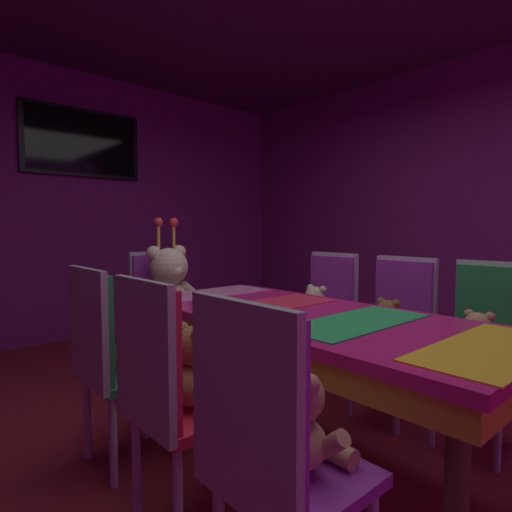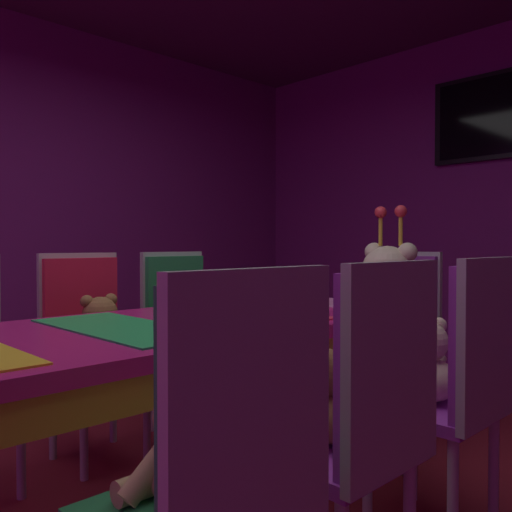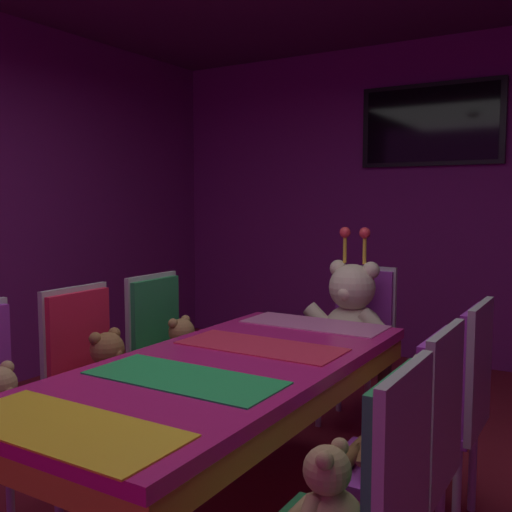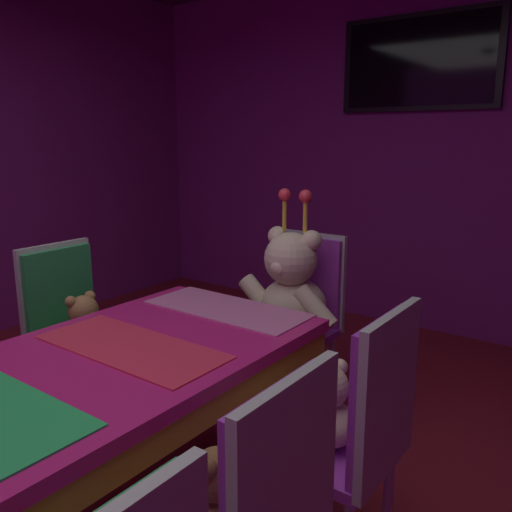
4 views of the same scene
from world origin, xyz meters
name	(u,v)px [view 1 (image 1 of 4)]	position (x,y,z in m)	size (l,w,h in m)	color
ground_plane	(308,454)	(0.00, 0.00, 0.00)	(7.90, 7.90, 0.00)	maroon
wall_back	(81,206)	(0.00, 3.20, 1.40)	(5.20, 0.12, 2.80)	#721E72
wall_right	(500,202)	(2.60, 0.00, 1.40)	(0.12, 6.40, 2.80)	#721E72
banquet_table	(309,330)	(0.00, 0.00, 0.65)	(0.90, 2.02, 0.75)	#C61E72
chair_left_0	(264,439)	(-0.85, -0.58, 0.60)	(0.42, 0.41, 0.98)	purple
teddy_left_0	(300,426)	(-0.70, -0.58, 0.59)	(0.25, 0.32, 0.30)	tan
chair_left_1	(163,380)	(-0.83, 0.00, 0.60)	(0.42, 0.41, 0.98)	red
teddy_left_1	(195,370)	(-0.68, 0.00, 0.60)	(0.27, 0.35, 0.33)	olive
chair_left_2	(105,348)	(-0.82, 0.56, 0.60)	(0.42, 0.41, 0.98)	#268C4C
teddy_left_2	(134,344)	(-0.68, 0.56, 0.59)	(0.25, 0.32, 0.30)	#9E7247
chair_right_0	(487,333)	(0.85, -0.54, 0.60)	(0.42, 0.41, 0.98)	#268C4C
teddy_right_0	(477,341)	(0.70, -0.54, 0.58)	(0.23, 0.29, 0.28)	tan
chair_right_1	(399,319)	(0.82, -0.03, 0.60)	(0.42, 0.41, 0.98)	purple
teddy_right_1	(386,325)	(0.68, -0.03, 0.58)	(0.23, 0.30, 0.28)	brown
chair_right_2	(327,306)	(0.83, 0.55, 0.60)	(0.42, 0.41, 0.98)	purple
teddy_right_2	(314,310)	(0.69, 0.55, 0.59)	(0.25, 0.32, 0.30)	beige
throne_chair	(159,301)	(0.00, 1.54, 0.60)	(0.41, 0.42, 0.98)	purple
king_teddy_bear	(170,289)	(0.00, 1.38, 0.71)	(0.61, 0.47, 0.79)	beige
wall_tv	(83,143)	(0.00, 3.11, 2.05)	(1.20, 0.06, 0.69)	black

